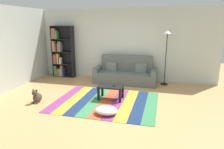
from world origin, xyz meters
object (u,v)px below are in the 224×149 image
Objects in this scene: coffee_table at (111,88)px; standing_lamp at (167,39)px; couch at (125,74)px; dog at (37,97)px; bookshelf at (61,53)px; tv_remote at (114,86)px; pouf at (106,110)px.

standing_lamp is (1.50, 1.92, 1.30)m from coffee_table.
couch is 5.69× the size of dog.
bookshelf reaches higher than standing_lamp.
standing_lamp is 2.66m from tv_remote.
pouf is 2.10m from dog.
couch is 3.20× the size of coffee_table.
coffee_table is 0.13m from tv_remote.
dog is at bearing -142.25° from standing_lamp.
dog reaches higher than pouf.
couch is at bearing 96.61° from tv_remote.
couch is 1.10× the size of bookshelf.
pouf is at bearing -80.83° from tv_remote.
pouf is 3.55m from standing_lamp.
bookshelf is at bearing 104.61° from dog.
coffee_table is at bearing -171.02° from tv_remote.
bookshelf is 3.48m from tv_remote.
bookshelf reaches higher than dog.
coffee_table reaches higher than dog.
bookshelf is at bearing 142.41° from coffee_table.
bookshelf is (-2.75, 0.28, 0.63)m from couch.
dog is (-2.02, -2.51, -0.18)m from couch.
tv_remote reaches higher than pouf.
standing_lamp reaches higher than coffee_table.
couch is 2.84m from bookshelf.
couch is 1.92m from standing_lamp.
standing_lamp is at bearing -1.87° from bookshelf.
pouf is 1.05m from tv_remote.
standing_lamp reaches higher than pouf.
standing_lamp reaches higher than couch.
coffee_table is at bearing 20.96° from dog.
couch is 1.77m from coffee_table.
dog is at bearing -128.86° from couch.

